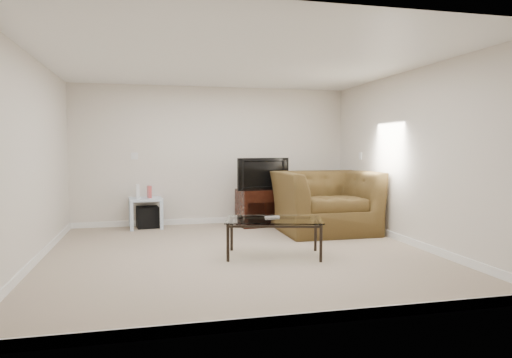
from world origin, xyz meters
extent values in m
plane|color=tan|center=(0.00, 0.00, 0.00)|extent=(5.00, 5.00, 0.00)
plane|color=white|center=(0.00, 0.00, 2.50)|extent=(5.00, 5.00, 0.00)
cube|color=silver|center=(0.00, 2.50, 1.25)|extent=(5.00, 0.02, 2.50)
cube|color=silver|center=(-2.50, 0.00, 1.25)|extent=(0.02, 5.00, 2.50)
cube|color=silver|center=(2.50, 0.00, 1.25)|extent=(0.02, 5.00, 2.50)
cube|color=white|center=(-1.40, 2.49, 1.25)|extent=(0.12, 0.02, 0.12)
cube|color=white|center=(2.49, 1.60, 1.25)|extent=(0.02, 0.09, 0.13)
cube|color=white|center=(2.49, 1.30, 0.30)|extent=(0.02, 0.08, 0.12)
cube|color=black|center=(0.78, 2.01, 0.55)|extent=(0.45, 0.34, 0.06)
imported|color=black|center=(0.78, 2.02, 0.94)|extent=(0.93, 0.36, 0.56)
cube|color=black|center=(-1.19, 2.30, 0.19)|extent=(0.41, 0.41, 0.37)
cube|color=white|center=(-1.35, 2.25, 0.65)|extent=(0.07, 0.18, 0.24)
cube|color=#CC4C4C|center=(-1.15, 2.26, 0.63)|extent=(0.08, 0.16, 0.21)
imported|color=brown|center=(1.67, 1.20, 0.68)|extent=(1.55, 1.01, 1.36)
cube|color=#B2B2B7|center=(0.41, -0.10, 0.49)|extent=(0.19, 0.07, 0.02)
camera|label=1|loc=(-1.14, -5.82, 1.40)|focal=32.00mm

